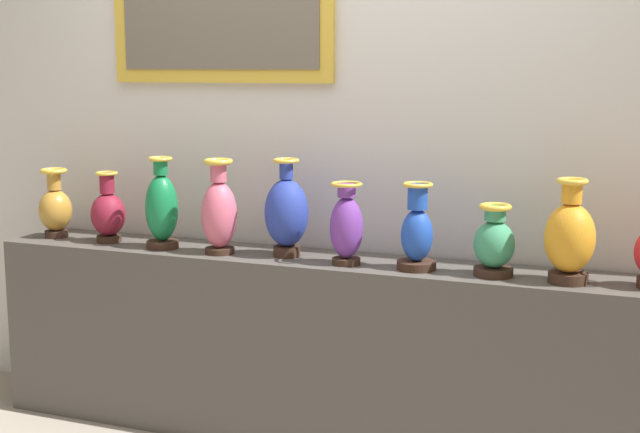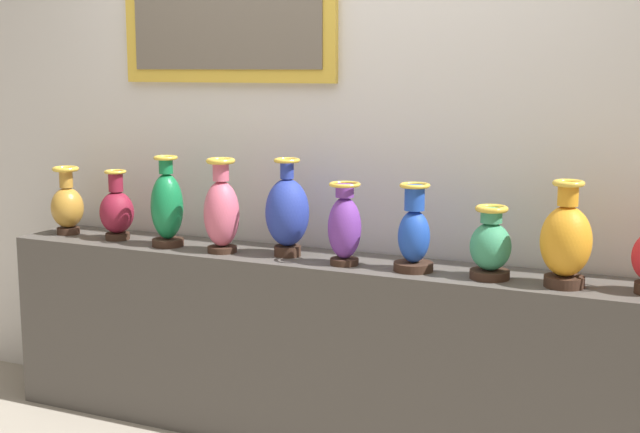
{
  "view_description": "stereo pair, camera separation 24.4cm",
  "coord_description": "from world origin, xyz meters",
  "px_view_note": "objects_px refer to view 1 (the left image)",
  "views": [
    {
      "loc": [
        1.38,
        -3.47,
        1.63
      ],
      "look_at": [
        0.0,
        0.0,
        1.0
      ],
      "focal_mm": 50.12,
      "sensor_mm": 36.0,
      "label": 1
    },
    {
      "loc": [
        1.6,
        -3.37,
        1.63
      ],
      "look_at": [
        0.0,
        0.0,
        1.0
      ],
      "focal_mm": 50.12,
      "sensor_mm": 36.0,
      "label": 2
    }
  ],
  "objects_px": {
    "vase_rose": "(219,212)",
    "vase_violet": "(346,226)",
    "vase_jade": "(494,244)",
    "vase_ochre": "(55,208)",
    "vase_emerald": "(162,209)",
    "vase_cobalt": "(286,213)",
    "vase_sapphire": "(417,233)",
    "vase_amber": "(570,238)",
    "vase_burgundy": "(108,213)"
  },
  "relations": [
    {
      "from": "vase_rose",
      "to": "vase_cobalt",
      "type": "height_order",
      "value": "vase_cobalt"
    },
    {
      "from": "vase_burgundy",
      "to": "vase_amber",
      "type": "bearing_deg",
      "value": -0.98
    },
    {
      "from": "vase_rose",
      "to": "vase_violet",
      "type": "bearing_deg",
      "value": -0.19
    },
    {
      "from": "vase_sapphire",
      "to": "vase_amber",
      "type": "height_order",
      "value": "vase_amber"
    },
    {
      "from": "vase_burgundy",
      "to": "vase_violet",
      "type": "height_order",
      "value": "vase_violet"
    },
    {
      "from": "vase_rose",
      "to": "vase_amber",
      "type": "xyz_separation_m",
      "value": [
        1.48,
        0.0,
        -0.01
      ]
    },
    {
      "from": "vase_amber",
      "to": "vase_burgundy",
      "type": "bearing_deg",
      "value": 179.02
    },
    {
      "from": "vase_rose",
      "to": "vase_violet",
      "type": "height_order",
      "value": "vase_rose"
    },
    {
      "from": "vase_violet",
      "to": "vase_jade",
      "type": "height_order",
      "value": "vase_violet"
    },
    {
      "from": "vase_violet",
      "to": "vase_amber",
      "type": "distance_m",
      "value": 0.89
    },
    {
      "from": "vase_sapphire",
      "to": "vase_amber",
      "type": "xyz_separation_m",
      "value": [
        0.6,
        -0.01,
        0.03
      ]
    },
    {
      "from": "vase_sapphire",
      "to": "vase_amber",
      "type": "distance_m",
      "value": 0.6
    },
    {
      "from": "vase_rose",
      "to": "vase_amber",
      "type": "bearing_deg",
      "value": 0.16
    },
    {
      "from": "vase_rose",
      "to": "vase_amber",
      "type": "height_order",
      "value": "vase_rose"
    },
    {
      "from": "vase_ochre",
      "to": "vase_rose",
      "type": "height_order",
      "value": "vase_rose"
    },
    {
      "from": "vase_emerald",
      "to": "vase_burgundy",
      "type": "bearing_deg",
      "value": 174.71
    },
    {
      "from": "vase_burgundy",
      "to": "vase_violet",
      "type": "xyz_separation_m",
      "value": [
        1.19,
        -0.04,
        0.02
      ]
    },
    {
      "from": "vase_ochre",
      "to": "vase_amber",
      "type": "height_order",
      "value": "vase_amber"
    },
    {
      "from": "vase_burgundy",
      "to": "vase_emerald",
      "type": "distance_m",
      "value": 0.31
    },
    {
      "from": "vase_amber",
      "to": "vase_emerald",
      "type": "bearing_deg",
      "value": 179.77
    },
    {
      "from": "vase_amber",
      "to": "vase_jade",
      "type": "bearing_deg",
      "value": 177.5
    },
    {
      "from": "vase_emerald",
      "to": "vase_amber",
      "type": "relative_size",
      "value": 1.04
    },
    {
      "from": "vase_cobalt",
      "to": "vase_violet",
      "type": "bearing_deg",
      "value": -10.54
    },
    {
      "from": "vase_burgundy",
      "to": "vase_rose",
      "type": "distance_m",
      "value": 0.61
    },
    {
      "from": "vase_cobalt",
      "to": "vase_jade",
      "type": "relative_size",
      "value": 1.49
    },
    {
      "from": "vase_burgundy",
      "to": "vase_jade",
      "type": "xyz_separation_m",
      "value": [
        1.8,
        -0.02,
        -0.01
      ]
    },
    {
      "from": "vase_burgundy",
      "to": "vase_emerald",
      "type": "xyz_separation_m",
      "value": [
        0.31,
        -0.03,
        0.04
      ]
    },
    {
      "from": "vase_emerald",
      "to": "vase_violet",
      "type": "xyz_separation_m",
      "value": [
        0.89,
        -0.01,
        -0.02
      ]
    },
    {
      "from": "vase_cobalt",
      "to": "vase_violet",
      "type": "distance_m",
      "value": 0.3
    },
    {
      "from": "vase_emerald",
      "to": "vase_cobalt",
      "type": "xyz_separation_m",
      "value": [
        0.59,
        0.04,
        0.01
      ]
    },
    {
      "from": "vase_violet",
      "to": "vase_amber",
      "type": "xyz_separation_m",
      "value": [
        0.89,
        0.01,
        0.01
      ]
    },
    {
      "from": "vase_jade",
      "to": "vase_cobalt",
      "type": "bearing_deg",
      "value": 177.7
    },
    {
      "from": "vase_emerald",
      "to": "vase_violet",
      "type": "relative_size",
      "value": 1.21
    },
    {
      "from": "vase_emerald",
      "to": "vase_cobalt",
      "type": "bearing_deg",
      "value": 3.98
    },
    {
      "from": "vase_rose",
      "to": "vase_cobalt",
      "type": "xyz_separation_m",
      "value": [
        0.3,
        0.05,
        0.01
      ]
    },
    {
      "from": "vase_rose",
      "to": "vase_sapphire",
      "type": "distance_m",
      "value": 0.89
    },
    {
      "from": "vase_ochre",
      "to": "vase_jade",
      "type": "height_order",
      "value": "vase_ochre"
    },
    {
      "from": "vase_sapphire",
      "to": "vase_amber",
      "type": "bearing_deg",
      "value": -1.14
    },
    {
      "from": "vase_amber",
      "to": "vase_cobalt",
      "type": "bearing_deg",
      "value": 177.65
    },
    {
      "from": "vase_cobalt",
      "to": "vase_emerald",
      "type": "bearing_deg",
      "value": -176.02
    },
    {
      "from": "vase_burgundy",
      "to": "vase_cobalt",
      "type": "distance_m",
      "value": 0.9
    },
    {
      "from": "vase_sapphire",
      "to": "vase_cobalt",
      "type": "bearing_deg",
      "value": 176.43
    },
    {
      "from": "vase_burgundy",
      "to": "vase_sapphire",
      "type": "height_order",
      "value": "vase_sapphire"
    },
    {
      "from": "vase_jade",
      "to": "vase_ochre",
      "type": "bearing_deg",
      "value": 179.12
    },
    {
      "from": "vase_ochre",
      "to": "vase_violet",
      "type": "distance_m",
      "value": 1.5
    },
    {
      "from": "vase_jade",
      "to": "vase_burgundy",
      "type": "bearing_deg",
      "value": 179.26
    },
    {
      "from": "vase_amber",
      "to": "vase_violet",
      "type": "bearing_deg",
      "value": -179.61
    },
    {
      "from": "vase_emerald",
      "to": "vase_rose",
      "type": "bearing_deg",
      "value": -2.19
    },
    {
      "from": "vase_emerald",
      "to": "vase_amber",
      "type": "xyz_separation_m",
      "value": [
        1.78,
        -0.01,
        -0.01
      ]
    },
    {
      "from": "vase_burgundy",
      "to": "vase_sapphire",
      "type": "xyz_separation_m",
      "value": [
        1.49,
        -0.02,
        0.01
      ]
    }
  ]
}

